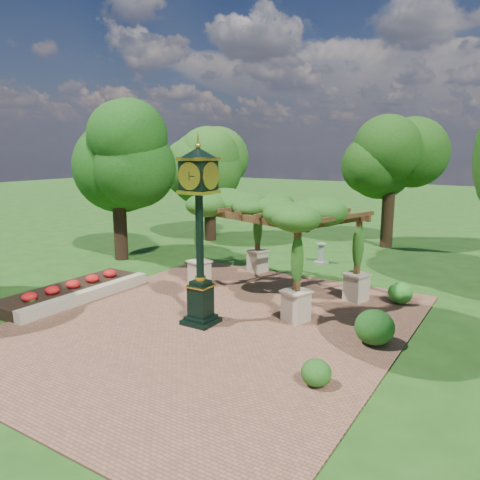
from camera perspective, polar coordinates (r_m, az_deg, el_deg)
The scene contains 13 objects.
ground at distance 12.76m, azimuth -6.12°, elevation -11.60°, with size 120.00×120.00×0.00m, color #1E4714.
brick_plaza at distance 13.49m, azimuth -3.45°, elevation -10.18°, with size 10.00×12.00×0.04m, color brown.
border_wall at distance 16.10m, azimuth -18.06°, elevation -6.48°, with size 0.35×5.00×0.40m, color #C6B793.
flower_bed at distance 16.78m, azimuth -20.04°, elevation -5.97°, with size 1.50×5.00×0.36m, color red.
pedestal_clock at distance 12.75m, azimuth -4.99°, elevation 2.41°, with size 0.99×0.99×5.01m.
pergola at distance 15.67m, azimuth 4.23°, elevation 3.51°, with size 6.28×4.92×3.47m.
sundial at distance 20.59m, azimuth 9.85°, elevation -1.76°, with size 0.61×0.61×0.89m.
shrub_front at distance 10.22m, azimuth 9.27°, elevation -15.68°, with size 0.64×0.64×0.57m, color #215117.
shrub_mid at distance 12.43m, azimuth 16.08°, elevation -10.18°, with size 1.00×1.00×0.90m, color #205A19.
shrub_back at distance 15.84m, azimuth 18.96°, elevation -6.11°, with size 0.78×0.78×0.70m, color #24691E.
tree_west_near at distance 21.26m, azimuth -14.82°, elevation 10.33°, with size 3.77×3.77×6.94m.
tree_west_far at distance 25.14m, azimuth -3.76°, elevation 10.39°, with size 3.98×3.98×6.73m.
tree_north at distance 24.41m, azimuth 18.00°, elevation 10.44°, with size 3.56×3.56×7.10m.
Camera 1 is at (7.37, -9.19, 4.90)m, focal length 35.00 mm.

